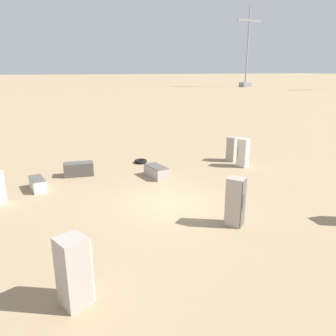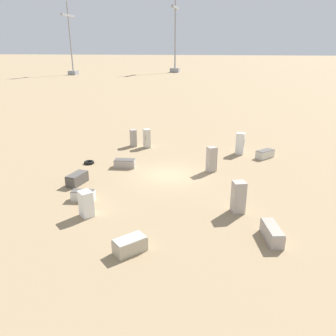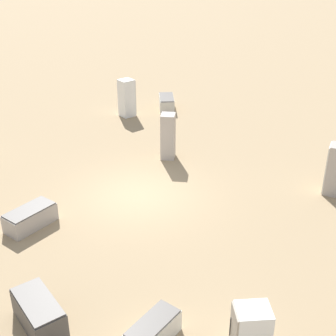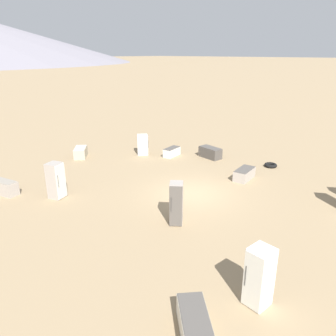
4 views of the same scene
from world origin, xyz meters
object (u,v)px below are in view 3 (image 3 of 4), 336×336
Objects in this scene: discarded_fridge_5 at (167,103)px; discarded_fridge_9 at (250,336)px; discarded_fridge_8 at (30,218)px; discarded_fridge_4 at (127,98)px; discarded_fridge_10 at (39,313)px; discarded_fridge_2 at (168,136)px; discarded_fridge_11 at (153,332)px.

discarded_fridge_5 is 1.17× the size of discarded_fridge_9.
discarded_fridge_8 is at bearing 44.63° from discarded_fridge_9.
discarded_fridge_10 is at bearing -42.77° from discarded_fridge_4.
discarded_fridge_10 is (4.15, 2.78, -0.37)m from discarded_fridge_9.
discarded_fridge_2 reaches higher than discarded_fridge_9.
discarded_fridge_2 reaches higher than discarded_fridge_5.
discarded_fridge_10 is 1.15× the size of discarded_fridge_11.
discarded_fridge_9 is 2.24m from discarded_fridge_11.
discarded_fridge_10 is (-9.80, 10.87, -0.58)m from discarded_fridge_4.
discarded_fridge_4 is 1.27× the size of discarded_fridge_11.
discarded_fridge_2 is at bearing -144.16° from discarded_fridge_10.
discarded_fridge_11 is (-11.42, 11.44, -0.03)m from discarded_fridge_5.
discarded_fridge_11 is at bearing -85.07° from discarded_fridge_2.
discarded_fridge_2 is 1.12× the size of discarded_fridge_8.
discarded_fridge_10 reaches higher than discarded_fridge_11.
discarded_fridge_8 is 6.34m from discarded_fridge_11.
discarded_fridge_11 is (-6.33, 0.41, -0.01)m from discarded_fridge_8.
discarded_fridge_11 is (1.86, 1.17, -0.44)m from discarded_fridge_9.
discarded_fridge_4 is 1.09× the size of discarded_fridge_5.
discarded_fridge_10 is at bearing -35.15° from discarded_fridge_8.
discarded_fridge_4 reaches higher than discarded_fridge_5.
discarded_fridge_2 is at bearing 86.97° from discarded_fridge_8.
discarded_fridge_2 is 1.29× the size of discarded_fridge_11.
discarded_fridge_8 is 4.52m from discarded_fridge_10.
discarded_fridge_4 is at bearing 133.85° from discarded_fridge_11.
discarded_fridge_2 is 6.14m from discarded_fridge_5.
discarded_fridge_5 is (4.45, -4.19, -0.63)m from discarded_fridge_2.
discarded_fridge_5 is 15.94m from discarded_fridge_10.
discarded_fridge_5 is 1.17× the size of discarded_fridge_11.
discarded_fridge_8 is at bearing -108.72° from discarded_fridge_10.
discarded_fridge_8 is at bearing 167.56° from discarded_fridge_11.
discarded_fridge_4 is at bearing 9.27° from discarded_fridge_9.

